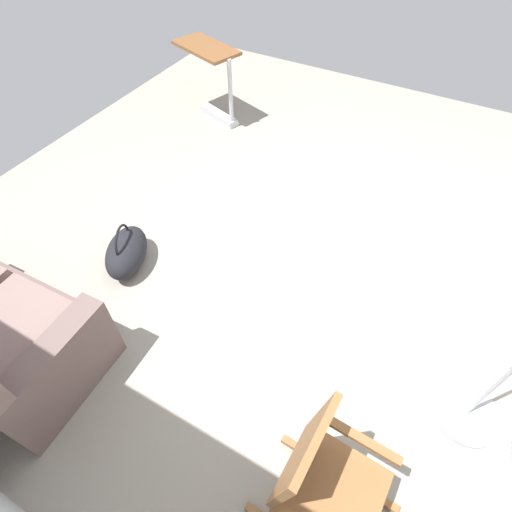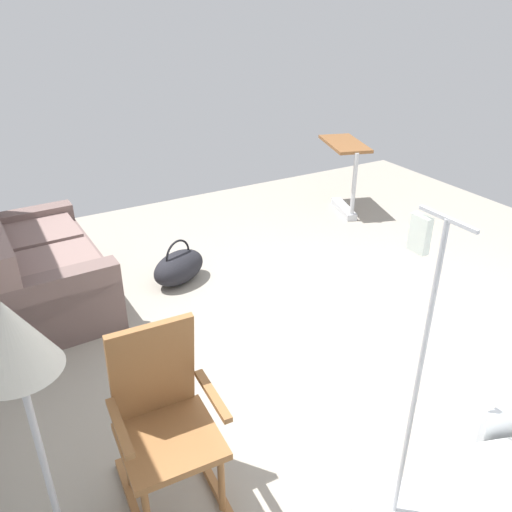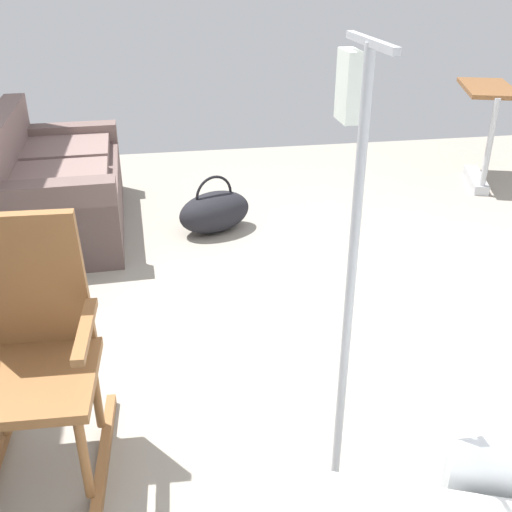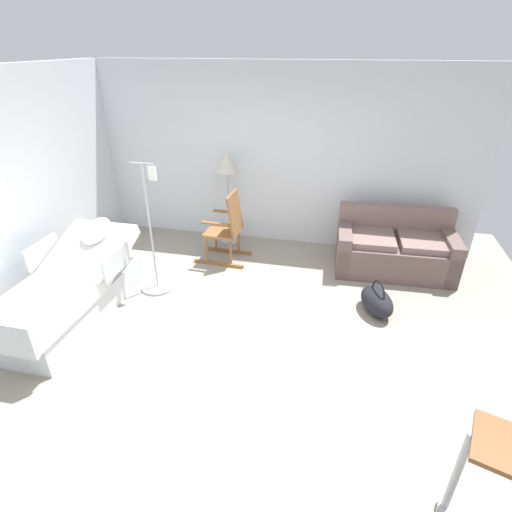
{
  "view_description": "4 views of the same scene",
  "coord_description": "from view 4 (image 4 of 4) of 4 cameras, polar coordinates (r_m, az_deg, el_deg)",
  "views": [
    {
      "loc": [
        -0.57,
        2.26,
        2.72
      ],
      "look_at": [
        0.24,
        0.8,
        0.78
      ],
      "focal_mm": 28.13,
      "sensor_mm": 36.0,
      "label": 1
    },
    {
      "loc": [
        -2.53,
        2.26,
        2.45
      ],
      "look_at": [
        0.27,
        0.68,
        0.79
      ],
      "focal_mm": 36.2,
      "sensor_mm": 36.0,
      "label": 2
    },
    {
      "loc": [
        -2.53,
        1.2,
        1.84
      ],
      "look_at": [
        -0.25,
        0.8,
        0.66
      ],
      "focal_mm": 41.52,
      "sensor_mm": 36.0,
      "label": 3
    },
    {
      "loc": [
        0.94,
        -3.39,
        2.9
      ],
      "look_at": [
        0.09,
        0.44,
        0.8
      ],
      "focal_mm": 28.06,
      "sensor_mm": 36.0,
      "label": 4
    }
  ],
  "objects": [
    {
      "name": "rocking_chair",
      "position": [
        5.85,
        -4.13,
        3.91
      ],
      "size": [
        0.78,
        0.52,
        1.05
      ],
      "color": "brown",
      "rests_on": "ground"
    },
    {
      "name": "ground_plane",
      "position": [
        4.56,
        -2.29,
        -11.42
      ],
      "size": [
        7.08,
        7.08,
        0.0
      ],
      "primitive_type": "plane",
      "color": "gray"
    },
    {
      "name": "duffel_bag",
      "position": [
        5.05,
        16.84,
        -6.17
      ],
      "size": [
        0.52,
        0.64,
        0.43
      ],
      "color": "black",
      "rests_on": "ground"
    },
    {
      "name": "iv_pole",
      "position": [
        5.41,
        -13.98,
        -2.11
      ],
      "size": [
        0.44,
        0.44,
        1.69
      ],
      "color": "#B2B5BA",
      "rests_on": "ground"
    },
    {
      "name": "floor_lamp",
      "position": [
        6.16,
        -4.1,
        12.33
      ],
      "size": [
        0.34,
        0.34,
        1.48
      ],
      "color": "#B2B5BA",
      "rests_on": "ground"
    },
    {
      "name": "couch",
      "position": [
        5.99,
        19.1,
        0.85
      ],
      "size": [
        1.63,
        0.91,
        0.85
      ],
      "color": "#68534F",
      "rests_on": "ground"
    },
    {
      "name": "back_wall",
      "position": [
        6.27,
        3.66,
        13.77
      ],
      "size": [
        5.87,
        0.1,
        2.7
      ],
      "primitive_type": "cube",
      "color": "silver",
      "rests_on": "ground"
    },
    {
      "name": "hospital_bed",
      "position": [
        5.2,
        -25.19,
        -4.95
      ],
      "size": [
        1.05,
        2.12,
        0.94
      ],
      "color": "silver",
      "rests_on": "ground"
    }
  ]
}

